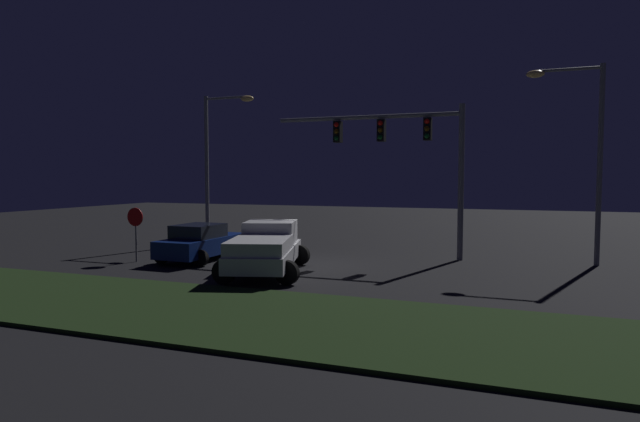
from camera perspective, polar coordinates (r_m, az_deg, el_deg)
ground_plane at (r=21.36m, az=-0.68°, el=-5.69°), size 80.00×80.00×0.00m
grass_median at (r=14.18m, az=-12.85°, el=-10.38°), size 25.81×5.35×0.10m
pickup_truck at (r=19.28m, az=-5.81°, el=-3.72°), size 3.88×5.75×1.80m
car_sedan at (r=22.80m, az=-12.66°, el=-3.30°), size 2.52×4.43×1.51m
traffic_signal_gantry at (r=23.16m, az=8.93°, el=7.16°), size 8.32×0.56×6.50m
street_lamp_left at (r=28.15m, az=-11.07°, el=6.50°), size 2.87×0.44×7.68m
street_lamp_right at (r=23.28m, az=26.51°, el=7.01°), size 2.86×0.44×7.84m
stop_sign at (r=22.89m, az=-19.26°, el=-1.33°), size 0.76×0.08×2.23m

